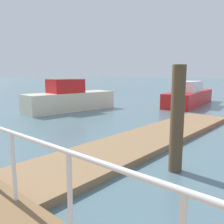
{
  "coord_description": "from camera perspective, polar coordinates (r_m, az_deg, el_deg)",
  "views": [
    {
      "loc": [
        -4.66,
        4.6,
        2.28
      ],
      "look_at": [
        1.04,
        9.6,
        1.06
      ],
      "focal_mm": 37.57,
      "sensor_mm": 36.0,
      "label": 1
    }
  ],
  "objects": [
    {
      "name": "moored_boat_2",
      "position": [
        15.2,
        -10.24,
        3.17
      ],
      "size": [
        6.06,
        2.39,
        1.99
      ],
      "color": "beige",
      "rests_on": "ground_plane"
    },
    {
      "name": "moored_boat_1",
      "position": [
        18.74,
        18.28,
        3.78
      ],
      "size": [
        7.59,
        2.88,
        1.79
      ],
      "color": "red",
      "rests_on": "ground_plane"
    },
    {
      "name": "dock_piling_4",
      "position": [
        5.61,
        15.56,
        -1.78
      ],
      "size": [
        0.31,
        0.31,
        2.5
      ],
      "primitive_type": "cylinder",
      "color": "brown",
      "rests_on": "ground_plane"
    },
    {
      "name": "floating_dock",
      "position": [
        8.25,
        8.96,
        -6.37
      ],
      "size": [
        11.16,
        2.0,
        0.18
      ],
      "primitive_type": "cube",
      "color": "#93704C",
      "rests_on": "ground_plane"
    }
  ]
}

